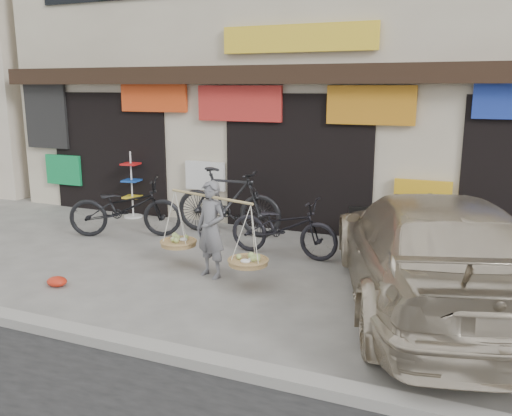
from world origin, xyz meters
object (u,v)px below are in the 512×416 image
at_px(bike_1, 228,202).
at_px(suv, 430,251).
at_px(bike_0, 125,208).
at_px(bike_2, 283,227).
at_px(street_vendor, 211,234).
at_px(display_rack, 132,191).

xyz_separation_m(bike_1, suv, (3.96, -2.16, 0.10)).
distance_m(bike_0, bike_2, 3.22).
relative_size(street_vendor, bike_0, 0.92).
height_order(street_vendor, suv, suv).
height_order(street_vendor, bike_0, street_vendor).
relative_size(street_vendor, bike_1, 0.91).
bearing_deg(bike_2, bike_1, 61.37).
bearing_deg(display_rack, suv, -21.85).
xyz_separation_m(street_vendor, bike_0, (-2.58, 1.38, -0.11)).
bearing_deg(bike_1, suv, -120.59).
bearing_deg(suv, bike_1, -46.56).
height_order(bike_0, bike_2, bike_0).
distance_m(street_vendor, suv, 3.14).
relative_size(bike_2, display_rack, 1.32).
bearing_deg(suv, bike_0, -30.51).
distance_m(bike_1, display_rack, 2.60).
xyz_separation_m(bike_1, display_rack, (-2.56, 0.45, -0.07)).
xyz_separation_m(bike_0, suv, (5.72, -1.28, 0.19)).
distance_m(bike_2, display_rack, 4.24).
distance_m(bike_0, suv, 5.86).
relative_size(street_vendor, suv, 0.35).
bearing_deg(bike_2, suv, -115.42).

